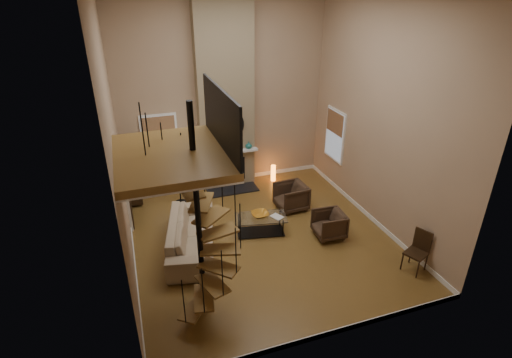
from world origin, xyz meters
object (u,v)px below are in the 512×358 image
object	(u,v)px
armchair_far	(332,224)
accent_lamp	(273,173)
hutch	(131,171)
sofa	(191,234)
armchair_near	(293,196)
floor_lamp	(177,157)
side_chair	(418,249)
coffee_table	(261,223)

from	to	relation	value
armchair_far	accent_lamp	xyz separation A→B (m)	(-0.23, 3.32, -0.10)
hutch	sofa	size ratio (longest dim) A/B	0.69
armchair_near	armchair_far	bearing A→B (deg)	7.93
sofa	accent_lamp	xyz separation A→B (m)	(3.08, 2.71, -0.15)
armchair_far	floor_lamp	bearing A→B (deg)	-127.91
armchair_near	floor_lamp	world-z (taller)	floor_lamp
sofa	armchair_near	world-z (taller)	sofa
side_chair	hutch	bearing A→B (deg)	137.85
sofa	side_chair	world-z (taller)	side_chair
side_chair	armchair_far	bearing A→B (deg)	123.97
coffee_table	floor_lamp	size ratio (longest dim) A/B	0.80
armchair_far	side_chair	xyz separation A→B (m)	(1.14, -1.69, 0.17)
sofa	coffee_table	size ratio (longest dim) A/B	1.87
armchair_near	armchair_far	xyz separation A→B (m)	(0.31, -1.57, 0.00)
hutch	side_chair	bearing A→B (deg)	-42.15
armchair_near	coffee_table	world-z (taller)	armchair_near
armchair_far	coffee_table	size ratio (longest dim) A/B	0.52
accent_lamp	armchair_far	bearing A→B (deg)	-86.01
floor_lamp	side_chair	xyz separation A→B (m)	(4.34, -4.53, -0.89)
armchair_near	side_chair	distance (m)	3.57
hutch	armchair_near	distance (m)	4.50
coffee_table	side_chair	size ratio (longest dim) A/B	1.47
hutch	floor_lamp	distance (m)	1.39
hutch	armchair_far	xyz separation A→B (m)	(4.41, -3.34, -0.60)
sofa	armchair_far	world-z (taller)	sofa
armchair_far	side_chair	world-z (taller)	side_chair
hutch	accent_lamp	xyz separation A→B (m)	(4.18, -0.02, -0.70)
hutch	coffee_table	bearing A→B (deg)	-42.86
sofa	armchair_far	distance (m)	3.37
accent_lamp	sofa	bearing A→B (deg)	-138.68
armchair_far	coffee_table	world-z (taller)	armchair_far
hutch	accent_lamp	size ratio (longest dim) A/B	3.35
accent_lamp	hutch	bearing A→B (deg)	179.72
hutch	coffee_table	distance (m)	3.93
armchair_near	accent_lamp	world-z (taller)	armchair_near
floor_lamp	side_chair	distance (m)	6.34
armchair_far	floor_lamp	world-z (taller)	floor_lamp
floor_lamp	armchair_far	bearing A→B (deg)	-41.55
hutch	armchair_far	size ratio (longest dim) A/B	2.48
sofa	accent_lamp	size ratio (longest dim) A/B	4.82
accent_lamp	side_chair	size ratio (longest dim) A/B	0.57
armchair_far	accent_lamp	size ratio (longest dim) A/B	1.35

